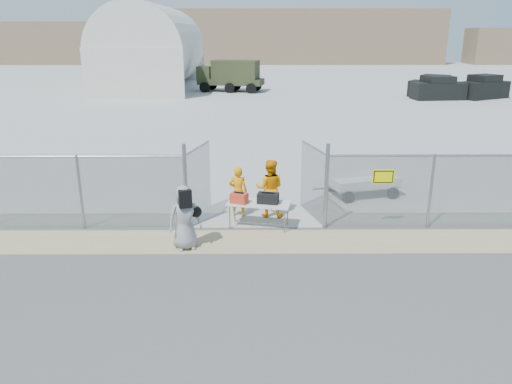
{
  "coord_description": "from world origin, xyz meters",
  "views": [
    {
      "loc": [
        -0.09,
        -11.52,
        5.47
      ],
      "look_at": [
        0.0,
        2.0,
        1.1
      ],
      "focal_mm": 35.0,
      "sensor_mm": 36.0,
      "label": 1
    }
  ],
  "objects_px": {
    "security_worker_right": "(270,188)",
    "visitor": "(185,218)",
    "security_worker_left": "(238,192)",
    "utility_trailer": "(362,185)",
    "folding_table": "(259,215)"
  },
  "relations": [
    {
      "from": "security_worker_left",
      "to": "visitor",
      "type": "distance_m",
      "value": 2.77
    },
    {
      "from": "security_worker_right",
      "to": "security_worker_left",
      "type": "bearing_deg",
      "value": 5.02
    },
    {
      "from": "security_worker_left",
      "to": "security_worker_right",
      "type": "bearing_deg",
      "value": -175.53
    },
    {
      "from": "visitor",
      "to": "utility_trailer",
      "type": "relative_size",
      "value": 0.57
    },
    {
      "from": "security_worker_right",
      "to": "visitor",
      "type": "relative_size",
      "value": 1.04
    },
    {
      "from": "folding_table",
      "to": "security_worker_left",
      "type": "bearing_deg",
      "value": 135.25
    },
    {
      "from": "visitor",
      "to": "utility_trailer",
      "type": "xyz_separation_m",
      "value": [
        5.58,
        4.44,
        -0.5
      ]
    },
    {
      "from": "security_worker_left",
      "to": "utility_trailer",
      "type": "height_order",
      "value": "security_worker_left"
    },
    {
      "from": "folding_table",
      "to": "security_worker_right",
      "type": "relative_size",
      "value": 1.0
    },
    {
      "from": "security_worker_right",
      "to": "visitor",
      "type": "distance_m",
      "value": 3.31
    },
    {
      "from": "folding_table",
      "to": "visitor",
      "type": "relative_size",
      "value": 1.03
    },
    {
      "from": "visitor",
      "to": "utility_trailer",
      "type": "bearing_deg",
      "value": 20.24
    },
    {
      "from": "folding_table",
      "to": "visitor",
      "type": "bearing_deg",
      "value": -130.81
    },
    {
      "from": "security_worker_left",
      "to": "utility_trailer",
      "type": "bearing_deg",
      "value": -148.22
    },
    {
      "from": "visitor",
      "to": "utility_trailer",
      "type": "height_order",
      "value": "visitor"
    }
  ]
}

